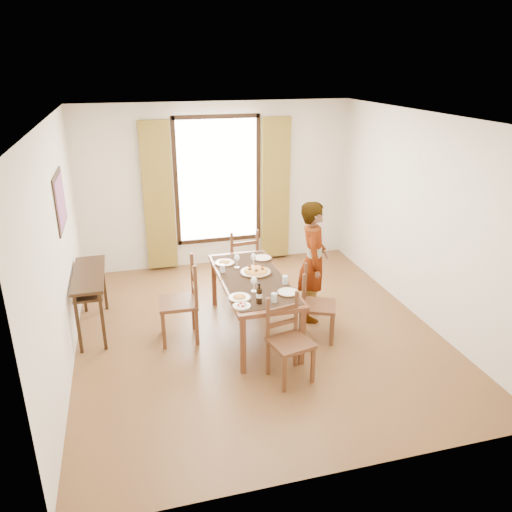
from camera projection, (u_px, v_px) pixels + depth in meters
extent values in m
plane|color=#492716|center=(257.00, 331.00, 6.50)|extent=(5.00, 5.00, 0.00)
cube|color=silver|center=(217.00, 186.00, 8.26)|extent=(4.50, 0.10, 2.70)
cube|color=silver|center=(343.00, 336.00, 3.76)|extent=(4.50, 0.10, 2.70)
cube|color=silver|center=(59.00, 250.00, 5.47)|extent=(0.10, 5.00, 2.70)
cube|color=silver|center=(422.00, 219.00, 6.55)|extent=(0.10, 5.00, 2.70)
cube|color=white|center=(257.00, 115.00, 5.51)|extent=(4.50, 5.00, 0.04)
cube|color=white|center=(218.00, 180.00, 8.19)|extent=(1.30, 0.04, 2.00)
cube|color=olive|center=(158.00, 197.00, 7.98)|extent=(0.48, 0.10, 2.40)
cube|color=olive|center=(275.00, 189.00, 8.45)|extent=(0.48, 0.10, 2.40)
cube|color=black|center=(60.00, 201.00, 5.86)|extent=(0.02, 0.86, 0.66)
cube|color=red|center=(61.00, 201.00, 5.87)|extent=(0.01, 0.76, 0.56)
cube|color=black|center=(88.00, 274.00, 6.27)|extent=(0.38, 1.20, 0.04)
cube|color=black|center=(90.00, 283.00, 6.31)|extent=(0.34, 1.10, 0.03)
cube|color=black|center=(78.00, 325.00, 5.89)|extent=(0.04, 0.04, 0.76)
cube|color=black|center=(83.00, 287.00, 6.87)|extent=(0.04, 0.04, 0.76)
cube|color=black|center=(103.00, 322.00, 5.95)|extent=(0.04, 0.04, 0.76)
cube|color=black|center=(104.00, 284.00, 6.94)|extent=(0.04, 0.04, 0.76)
cube|color=brown|center=(253.00, 280.00, 6.24)|extent=(0.81, 1.87, 0.05)
cube|color=black|center=(253.00, 278.00, 6.23)|extent=(0.74, 1.72, 0.01)
cube|color=brown|center=(243.00, 346.00, 5.51)|extent=(0.06, 0.06, 0.70)
cube|color=brown|center=(214.00, 282.00, 7.08)|extent=(0.06, 0.06, 0.70)
cube|color=brown|center=(302.00, 337.00, 5.67)|extent=(0.06, 0.06, 0.70)
cube|color=brown|center=(261.00, 277.00, 7.25)|extent=(0.06, 0.06, 0.70)
cube|color=#57301D|center=(178.00, 303.00, 6.15)|extent=(0.49, 0.49, 0.04)
cube|color=#57301D|center=(162.00, 315.00, 6.38)|extent=(0.04, 0.04, 0.50)
cube|color=#57301D|center=(193.00, 312.00, 6.46)|extent=(0.04, 0.04, 0.50)
cube|color=#57301D|center=(164.00, 330.00, 6.02)|extent=(0.04, 0.04, 0.50)
cube|color=#57301D|center=(197.00, 327.00, 6.10)|extent=(0.04, 0.04, 0.50)
cube|color=#57301D|center=(192.00, 274.00, 6.27)|extent=(0.04, 0.04, 0.56)
cube|color=#57301D|center=(196.00, 287.00, 5.91)|extent=(0.04, 0.04, 0.56)
cube|color=#57301D|center=(194.00, 289.00, 6.13)|extent=(0.05, 0.40, 0.06)
cube|color=#57301D|center=(194.00, 274.00, 6.06)|extent=(0.05, 0.40, 0.06)
cube|color=#57301D|center=(240.00, 261.00, 7.46)|extent=(0.49, 0.49, 0.04)
cube|color=#57301D|center=(248.00, 270.00, 7.78)|extent=(0.04, 0.04, 0.48)
cube|color=#57301D|center=(257.00, 279.00, 7.44)|extent=(0.04, 0.04, 0.48)
cube|color=#57301D|center=(225.00, 273.00, 7.65)|extent=(0.04, 0.04, 0.48)
cube|color=#57301D|center=(232.00, 283.00, 7.31)|extent=(0.04, 0.04, 0.48)
cube|color=#57301D|center=(257.00, 247.00, 7.24)|extent=(0.04, 0.04, 0.54)
cube|color=#57301D|center=(232.00, 251.00, 7.12)|extent=(0.04, 0.04, 0.54)
cube|color=#57301D|center=(245.00, 256.00, 7.22)|extent=(0.39, 0.06, 0.05)
cube|color=#57301D|center=(245.00, 244.00, 7.15)|extent=(0.39, 0.06, 0.05)
cube|color=#57301D|center=(291.00, 343.00, 5.37)|extent=(0.50, 0.50, 0.04)
cube|color=#57301D|center=(284.00, 374.00, 5.23)|extent=(0.04, 0.04, 0.45)
cube|color=#57301D|center=(268.00, 357.00, 5.53)|extent=(0.04, 0.04, 0.45)
cube|color=#57301D|center=(313.00, 365.00, 5.39)|extent=(0.04, 0.04, 0.45)
cube|color=#57301D|center=(295.00, 349.00, 5.68)|extent=(0.04, 0.04, 0.45)
cube|color=#57301D|center=(268.00, 319.00, 5.36)|extent=(0.04, 0.04, 0.50)
cube|color=#57301D|center=(296.00, 312.00, 5.52)|extent=(0.04, 0.04, 0.50)
cube|color=#57301D|center=(282.00, 323.00, 5.48)|extent=(0.36, 0.10, 0.05)
cube|color=#57301D|center=(282.00, 309.00, 5.41)|extent=(0.36, 0.10, 0.05)
cube|color=#57301D|center=(319.00, 306.00, 6.19)|extent=(0.55, 0.55, 0.04)
cube|color=#57301D|center=(332.00, 330.00, 6.09)|extent=(0.04, 0.04, 0.44)
cube|color=#57301D|center=(303.00, 327.00, 6.14)|extent=(0.04, 0.04, 0.44)
cube|color=#57301D|center=(332.00, 316.00, 6.41)|extent=(0.04, 0.04, 0.44)
cube|color=#57301D|center=(305.00, 314.00, 6.47)|extent=(0.04, 0.04, 0.44)
cube|color=#57301D|center=(303.00, 293.00, 5.97)|extent=(0.04, 0.04, 0.49)
cube|color=#57301D|center=(305.00, 281.00, 6.30)|extent=(0.04, 0.04, 0.49)
cube|color=#57301D|center=(304.00, 294.00, 6.17)|extent=(0.17, 0.34, 0.05)
cube|color=#57301D|center=(305.00, 281.00, 6.10)|extent=(0.17, 0.34, 0.05)
imported|color=#95999E|center=(313.00, 262.00, 6.57)|extent=(0.85, 0.78, 1.63)
cylinder|color=silver|center=(285.00, 280.00, 6.05)|extent=(0.07, 0.07, 0.10)
cylinder|color=silver|center=(222.00, 268.00, 6.39)|extent=(0.07, 0.07, 0.10)
cylinder|color=silver|center=(274.00, 298.00, 5.59)|extent=(0.07, 0.07, 0.10)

